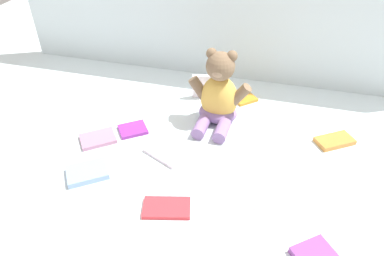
{
  "coord_description": "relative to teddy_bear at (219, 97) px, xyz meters",
  "views": [
    {
      "loc": [
        0.24,
        -0.92,
        0.74
      ],
      "look_at": [
        0.02,
        -0.1,
        0.1
      ],
      "focal_mm": 32.54,
      "sensor_mm": 36.0,
      "label": 1
    }
  ],
  "objects": [
    {
      "name": "ground_plane",
      "position": [
        -0.06,
        -0.1,
        -0.1
      ],
      "size": [
        3.2,
        3.2,
        0.0
      ],
      "primitive_type": "plane",
      "color": "silver"
    },
    {
      "name": "backdrop_drape",
      "position": [
        -0.06,
        0.34,
        0.22
      ],
      "size": [
        1.78,
        0.03,
        0.63
      ],
      "primitive_type": "cube",
      "color": "silver",
      "rests_on": "ground_plane"
    },
    {
      "name": "teddy_bear",
      "position": [
        0.0,
        0.0,
        0.0
      ],
      "size": [
        0.22,
        0.2,
        0.27
      ],
      "rotation": [
        0.0,
        0.0,
        -0.04
      ],
      "color": "#E5B24C",
      "rests_on": "ground_plane"
    },
    {
      "name": "book_case_1",
      "position": [
        -0.05,
        -0.44,
        -0.09
      ],
      "size": [
        0.14,
        0.1,
        0.01
      ],
      "primitive_type": "cube",
      "rotation": [
        0.0,
        0.0,
        1.81
      ],
      "color": "red",
      "rests_on": "ground_plane"
    },
    {
      "name": "book_case_2",
      "position": [
        -0.27,
        -0.14,
        -0.09
      ],
      "size": [
        0.12,
        0.12,
        0.01
      ],
      "primitive_type": "cube",
      "rotation": [
        0.0,
        0.0,
        5.35
      ],
      "color": "#852A92",
      "rests_on": "ground_plane"
    },
    {
      "name": "book_case_3",
      "position": [
        -0.12,
        -0.23,
        -0.09
      ],
      "size": [
        0.15,
        0.12,
        0.01
      ],
      "primitive_type": "cube",
      "rotation": [
        0.0,
        0.0,
        1.13
      ],
      "color": "white",
      "rests_on": "ground_plane"
    },
    {
      "name": "book_case_4",
      "position": [
        0.03,
        -0.56,
        -0.1
      ],
      "size": [
        0.14,
        0.09,
        0.01
      ],
      "primitive_type": "cube",
      "rotation": [
        0.0,
        0.0,
        4.87
      ],
      "color": "white",
      "rests_on": "ground_plane"
    },
    {
      "name": "book_case_5",
      "position": [
        0.14,
        -0.33,
        -0.1
      ],
      "size": [
        0.09,
        0.11,
        0.01
      ],
      "primitive_type": "cube",
      "rotation": [
        0.0,
        0.0,
        3.21
      ],
      "color": "white",
      "rests_on": "ground_plane"
    },
    {
      "name": "book_case_6",
      "position": [
        -0.32,
        -0.38,
        -0.09
      ],
      "size": [
        0.15,
        0.14,
        0.02
      ],
      "primitive_type": "cube",
      "rotation": [
        0.0,
        0.0,
        2.2
      ],
      "color": "#86A7D6",
      "rests_on": "ground_plane"
    },
    {
      "name": "book_case_7",
      "position": [
        0.07,
        0.17,
        -0.09
      ],
      "size": [
        0.13,
        0.13,
        0.01
      ],
      "primitive_type": "cube",
      "rotation": [
        0.0,
        0.0,
        0.74
      ],
      "color": "orange",
      "rests_on": "ground_plane"
    },
    {
      "name": "book_case_8",
      "position": [
        -0.1,
        0.14,
        -0.05
      ],
      "size": [
        0.07,
        0.04,
        0.1
      ],
      "primitive_type": "cube",
      "rotation": [
        0.09,
        0.0,
        0.23
      ],
      "color": "white",
      "rests_on": "ground_plane"
    },
    {
      "name": "book_case_9",
      "position": [
        0.4,
        -0.03,
        -0.09
      ],
      "size": [
        0.14,
        0.12,
        0.02
      ],
      "primitive_type": "cube",
      "rotation": [
        0.0,
        0.0,
        2.15
      ],
      "color": "#CC8335",
      "rests_on": "ground_plane"
    },
    {
      "name": "book_case_10",
      "position": [
        -0.36,
        -0.22,
        -0.09
      ],
      "size": [
        0.14,
        0.14,
        0.01
      ],
      "primitive_type": "cube",
      "rotation": [
        0.0,
        0.0,
        2.23
      ],
      "color": "#AF7596",
      "rests_on": "ground_plane"
    }
  ]
}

